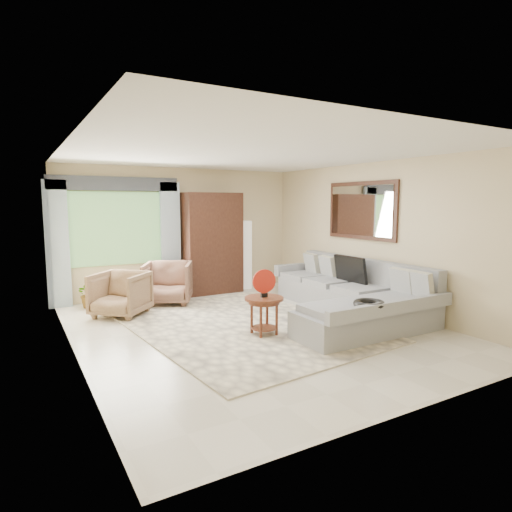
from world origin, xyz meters
TOP-DOWN VIEW (x-y plane):
  - ground at (0.00, 0.00)m, footprint 6.00×6.00m
  - area_rug at (-0.09, 0.15)m, footprint 3.36×4.26m
  - sectional_sofa at (1.78, -0.18)m, footprint 2.30×3.46m
  - tv_screen at (2.05, 0.14)m, footprint 0.14×0.74m
  - garden_hose at (1.00, -1.39)m, footprint 0.43×0.43m
  - coffee_table at (-0.04, -0.39)m, footprint 0.56×0.56m
  - red_disc at (-0.04, -0.39)m, footprint 0.34×0.10m
  - armchair_left at (-1.58, 1.73)m, footprint 1.14×1.14m
  - armchair_right at (-0.61, 2.18)m, footprint 1.15×1.16m
  - potted_plant at (-1.93, 2.61)m, footprint 0.57×0.53m
  - armoire at (0.55, 2.72)m, footprint 1.20×0.55m
  - floor_lamp at (1.35, 2.78)m, footprint 0.24×0.24m
  - window at (-1.35, 2.97)m, footprint 1.80×0.04m
  - curtain_left at (-2.40, 2.88)m, footprint 0.40×0.08m
  - curtain_right at (-0.30, 2.88)m, footprint 0.40×0.08m
  - valance at (-1.35, 2.90)m, footprint 2.40×0.12m
  - wall_mirror at (2.46, 0.35)m, footprint 0.05×1.70m

SIDE VIEW (x-z plane):
  - ground at x=0.00m, z-range 0.00..0.00m
  - area_rug at x=-0.09m, z-range 0.00..0.02m
  - potted_plant at x=-1.93m, z-range 0.00..0.52m
  - sectional_sofa at x=1.78m, z-range -0.17..0.73m
  - coffee_table at x=-0.04m, z-range 0.01..0.57m
  - armchair_left at x=-1.58m, z-range 0.00..0.75m
  - armchair_right at x=-0.61m, z-range 0.00..0.79m
  - garden_hose at x=1.00m, z-range 0.50..0.59m
  - tv_screen at x=2.05m, z-range 0.48..0.96m
  - floor_lamp at x=1.35m, z-range 0.00..1.50m
  - red_disc at x=-0.04m, z-range 0.62..0.96m
  - armoire at x=0.55m, z-range 0.00..2.10m
  - curtain_left at x=-2.40m, z-range 0.00..2.30m
  - curtain_right at x=-0.30m, z-range 0.00..2.30m
  - window at x=-1.35m, z-range 0.70..2.10m
  - wall_mirror at x=2.46m, z-range 1.22..2.27m
  - valance at x=-1.35m, z-range 2.12..2.38m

